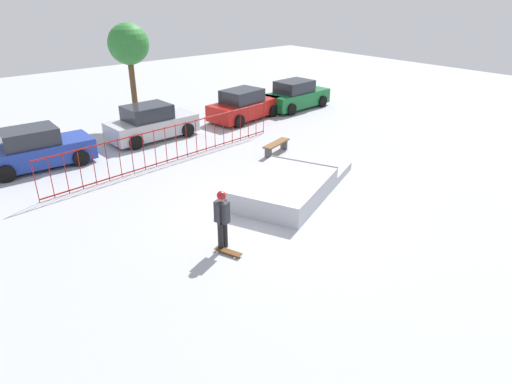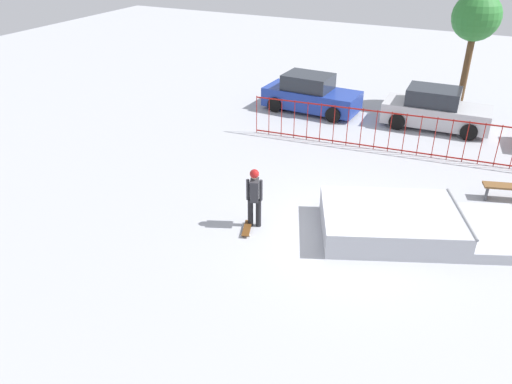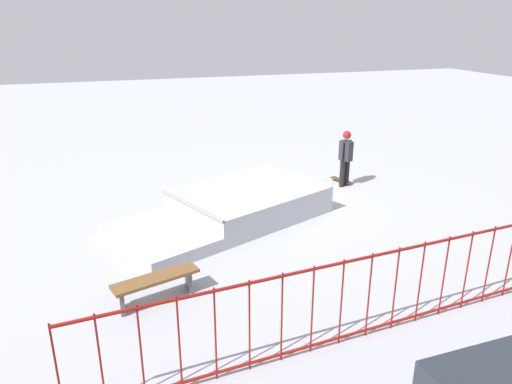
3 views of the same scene
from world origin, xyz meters
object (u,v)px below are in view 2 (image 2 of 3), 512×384
object	(u,v)px
parked_car_blue	(311,95)
distant_tree	(476,18)
skater	(254,194)
parked_car_silver	(435,110)
park_bench	(511,189)
skate_ramp	(408,224)
skateboard	(247,228)

from	to	relation	value
parked_car_blue	distant_tree	bearing A→B (deg)	31.48
skater	parked_car_silver	distance (m)	10.41
skater	park_bench	bearing A→B (deg)	105.64
parked_car_blue	distant_tree	size ratio (longest dim) A/B	0.85
skater	distant_tree	distance (m)	13.66
skater	distant_tree	bearing A→B (deg)	142.00
skate_ramp	parked_car_blue	bearing A→B (deg)	103.11
skate_ramp	distant_tree	world-z (taller)	distant_tree
parked_car_silver	park_bench	bearing A→B (deg)	-61.46
parked_car_blue	skater	bearing A→B (deg)	-75.67
skate_ramp	parked_car_blue	world-z (taller)	parked_car_blue
distant_tree	parked_car_silver	bearing A→B (deg)	-103.13
parked_car_silver	parked_car_blue	bearing A→B (deg)	-178.06
parked_car_blue	parked_car_silver	size ratio (longest dim) A/B	1.01
skateboard	skater	bearing A→B (deg)	148.48
parked_car_silver	distant_tree	xyz separation A→B (m)	(0.67, 2.88, 3.13)
skate_ramp	park_bench	bearing A→B (deg)	31.07
skate_ramp	parked_car_blue	distance (m)	10.02
distant_tree	park_bench	bearing A→B (deg)	-73.76
distant_tree	skate_ramp	bearing A→B (deg)	-90.13
skate_ramp	skater	distance (m)	4.19
skateboard	parked_car_blue	size ratio (longest dim) A/B	0.20
skater	skate_ramp	bearing A→B (deg)	89.19
parked_car_blue	park_bench	bearing A→B (deg)	-28.04
skateboard	parked_car_silver	size ratio (longest dim) A/B	0.20
skate_ramp	parked_car_blue	size ratio (longest dim) A/B	1.43
skate_ramp	skateboard	xyz separation A→B (m)	(-3.95, -1.74, -0.24)
skater	skateboard	bearing A→B (deg)	-33.53
parked_car_blue	parked_car_silver	world-z (taller)	same
skater	parked_car_silver	world-z (taller)	skater
skate_ramp	distant_tree	bearing A→B (deg)	67.37
skateboard	parked_car_silver	bearing A→B (deg)	143.07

